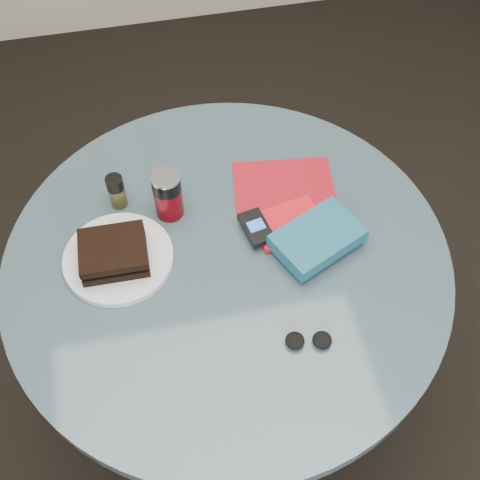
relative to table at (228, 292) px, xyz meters
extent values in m
plane|color=black|center=(0.00, 0.00, -0.59)|extent=(4.00, 4.00, 0.00)
cylinder|color=black|center=(0.00, 0.00, -0.57)|extent=(0.48, 0.48, 0.03)
cylinder|color=black|center=(0.00, 0.00, -0.22)|extent=(0.11, 0.11, 0.68)
cylinder|color=#314652|center=(0.00, 0.00, 0.14)|extent=(1.00, 1.00, 0.04)
cylinder|color=silver|center=(-0.24, 0.04, 0.17)|extent=(0.28, 0.28, 0.02)
cube|color=black|center=(-0.24, 0.03, 0.19)|extent=(0.15, 0.12, 0.02)
cube|color=#362214|center=(-0.24, 0.03, 0.20)|extent=(0.13, 0.11, 0.01)
cube|color=black|center=(-0.24, 0.03, 0.22)|extent=(0.15, 0.12, 0.02)
cylinder|color=#66050D|center=(-0.11, 0.15, 0.21)|extent=(0.08, 0.08, 0.08)
cylinder|color=black|center=(-0.11, 0.15, 0.26)|extent=(0.08, 0.08, 0.03)
cylinder|color=silver|center=(-0.11, 0.15, 0.29)|extent=(0.08, 0.08, 0.01)
cylinder|color=#44391D|center=(-0.22, 0.20, 0.19)|extent=(0.05, 0.05, 0.06)
cylinder|color=black|center=(-0.22, 0.20, 0.24)|extent=(0.05, 0.05, 0.03)
cube|color=maroon|center=(0.17, 0.16, 0.17)|extent=(0.26, 0.21, 0.00)
cube|color=red|center=(0.15, 0.05, 0.17)|extent=(0.18, 0.14, 0.01)
cube|color=navy|center=(0.20, -0.02, 0.20)|extent=(0.22, 0.19, 0.04)
cube|color=black|center=(0.08, 0.04, 0.19)|extent=(0.07, 0.10, 0.02)
cube|color=blue|center=(0.08, 0.04, 0.20)|extent=(0.04, 0.04, 0.00)
ellipsoid|color=black|center=(0.09, -0.24, 0.17)|extent=(0.05, 0.05, 0.02)
ellipsoid|color=black|center=(0.15, -0.25, 0.17)|extent=(0.05, 0.05, 0.02)
camera|label=1|loc=(-0.13, -0.74, 1.28)|focal=45.00mm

